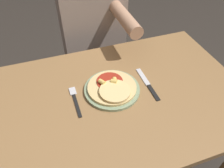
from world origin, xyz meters
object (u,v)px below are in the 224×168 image
(plate, at_px, (112,89))
(pizza, at_px, (112,87))
(dining_table, at_px, (105,116))
(fork, at_px, (75,99))
(knife, at_px, (148,84))
(person_diner, at_px, (93,31))

(plate, xyz_separation_m, pizza, (-0.00, -0.01, 0.02))
(dining_table, distance_m, plate, 0.14)
(fork, relative_size, knife, 0.80)
(dining_table, distance_m, person_diner, 0.62)
(pizza, relative_size, knife, 0.99)
(fork, height_order, person_diner, person_diner)
(knife, bearing_deg, plate, 173.50)
(plate, xyz_separation_m, fork, (-0.17, -0.00, -0.00))
(plate, height_order, person_diner, person_diner)
(fork, bearing_deg, pizza, -1.17)
(plate, relative_size, fork, 1.42)
(pizza, distance_m, knife, 0.17)
(dining_table, distance_m, knife, 0.25)
(pizza, bearing_deg, plate, 88.38)
(pizza, height_order, fork, pizza)
(dining_table, relative_size, person_diner, 1.01)
(knife, xyz_separation_m, person_diner, (-0.10, 0.58, -0.03))
(fork, relative_size, person_diner, 0.14)
(person_diner, bearing_deg, plate, -96.60)
(knife, distance_m, person_diner, 0.59)
(pizza, xyz_separation_m, knife, (0.17, -0.01, -0.02))
(plate, bearing_deg, fork, -179.43)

